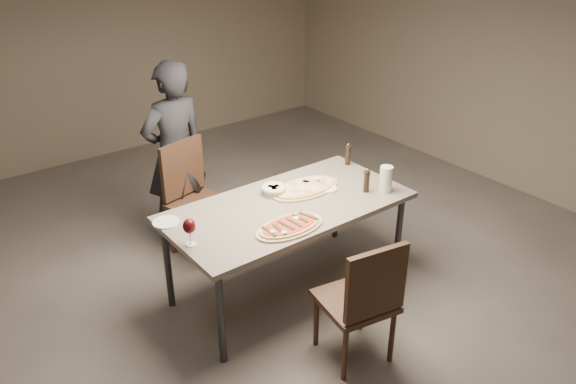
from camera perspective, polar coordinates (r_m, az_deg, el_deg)
room at (r=3.82m, az=0.00°, el=7.38°), size 7.00×7.00×7.00m
dining_table at (r=4.11m, az=0.00°, el=-1.95°), size 1.80×0.90×0.75m
zucchini_pizza at (r=3.78m, az=0.17°, el=-3.50°), size 0.52×0.29×0.05m
ham_pizza at (r=4.29m, az=1.77°, el=0.43°), size 0.59×0.33×0.04m
bread_basket at (r=4.21m, az=-1.45°, el=0.28°), size 0.19×0.19×0.07m
oil_dish at (r=4.30m, az=4.05°, el=0.32°), size 0.14×0.14×0.02m
pepper_mill_left at (r=4.27m, az=7.99°, el=1.12°), size 0.05×0.05×0.19m
pepper_mill_right at (r=4.72m, az=6.10°, el=3.79°), size 0.05×0.05×0.19m
carafe at (r=4.29m, az=9.91°, el=1.29°), size 0.10×0.10×0.20m
wine_glass at (r=3.59m, az=-9.99°, el=-3.53°), size 0.08×0.08×0.19m
side_plate at (r=3.93m, az=-12.29°, el=-3.02°), size 0.18×0.18×0.01m
chair_near at (r=3.57m, az=7.70°, el=-10.53°), size 0.51×0.51×0.93m
chair_far at (r=4.78m, az=-9.57°, el=0.00°), size 0.56×0.56×0.97m
diner at (r=4.88m, az=-11.42°, el=3.81°), size 0.62×0.43×1.61m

